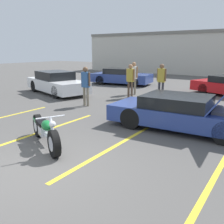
{
  "coord_description": "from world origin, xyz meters",
  "views": [
    {
      "loc": [
        4.21,
        -3.15,
        2.52
      ],
      "look_at": [
        0.35,
        2.58,
        0.8
      ],
      "focal_mm": 40.0,
      "sensor_mm": 36.0,
      "label": 1
    }
  ],
  "objects": [
    {
      "name": "spectator_by_show_car",
      "position": [
        -3.1,
        5.55,
        1.08
      ],
      "size": [
        0.52,
        0.24,
        1.79
      ],
      "color": "gray",
      "rests_on": "ground"
    },
    {
      "name": "spectator_midground",
      "position": [
        -2.43,
        8.46,
        1.08
      ],
      "size": [
        0.52,
        0.24,
        1.79
      ],
      "color": "brown",
      "rests_on": "ground"
    },
    {
      "name": "ground_plane",
      "position": [
        0.0,
        0.0,
        0.0
      ],
      "size": [
        80.0,
        80.0,
        0.0
      ],
      "primitive_type": "plane",
      "color": "#514F4C"
    },
    {
      "name": "spectator_near_motorcycle",
      "position": [
        -2.81,
        9.5,
        1.12
      ],
      "size": [
        0.52,
        0.24,
        1.85
      ],
      "color": "gray",
      "rests_on": "ground"
    },
    {
      "name": "parked_car_mid_left_row",
      "position": [
        -5.73,
        12.82,
        0.58
      ],
      "size": [
        4.61,
        2.56,
        1.2
      ],
      "rotation": [
        0.0,
        0.0,
        0.15
      ],
      "color": "navy",
      "rests_on": "ground"
    },
    {
      "name": "parking_stripe_back",
      "position": [
        0.76,
        2.0,
        0.0
      ],
      "size": [
        0.12,
        4.55,
        0.01
      ],
      "primitive_type": "cube",
      "color": "yellow",
      "rests_on": "ground"
    },
    {
      "name": "spectator_far_lot",
      "position": [
        -0.92,
        9.05,
        1.1
      ],
      "size": [
        0.52,
        0.24,
        1.83
      ],
      "color": "#333338",
      "rests_on": "ground"
    },
    {
      "name": "parked_car_left_row",
      "position": [
        -6.8,
        7.25,
        0.62
      ],
      "size": [
        5.08,
        3.13,
        1.3
      ],
      "rotation": [
        0.0,
        0.0,
        -0.3
      ],
      "color": "white",
      "rests_on": "ground"
    },
    {
      "name": "show_car_hood_open",
      "position": [
        1.74,
        4.6,
        0.56
      ],
      "size": [
        4.71,
        2.1,
        2.05
      ],
      "rotation": [
        0.0,
        0.0,
        0.05
      ],
      "color": "navy",
      "rests_on": "ground"
    },
    {
      "name": "parking_stripe_middle",
      "position": [
        -1.86,
        2.0,
        0.0
      ],
      "size": [
        0.12,
        4.55,
        0.01
      ],
      "primitive_type": "cube",
      "color": "yellow",
      "rests_on": "ground"
    },
    {
      "name": "motorcycle",
      "position": [
        -0.85,
        1.13,
        0.4
      ],
      "size": [
        2.18,
        1.24,
        0.97
      ],
      "rotation": [
        0.0,
        0.0,
        -0.48
      ],
      "color": "black",
      "rests_on": "ground"
    },
    {
      "name": "parking_stripe_far",
      "position": [
        3.38,
        2.0,
        0.0
      ],
      "size": [
        0.12,
        4.55,
        0.01
      ],
      "primitive_type": "cube",
      "color": "yellow",
      "rests_on": "ground"
    }
  ]
}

